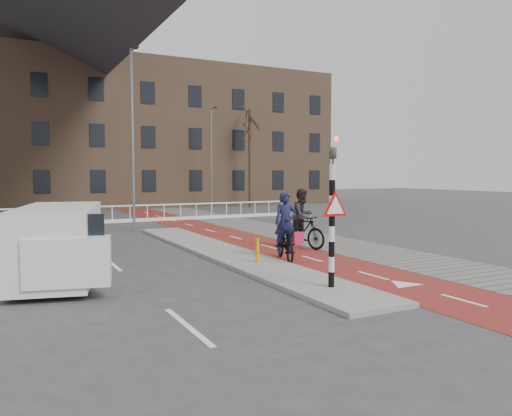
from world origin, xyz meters
name	(u,v)px	position (x,y,z in m)	size (l,w,h in m)	color
ground	(307,274)	(0.00, 0.00, 0.00)	(120.00, 120.00, 0.00)	#38383A
bike_lane	(218,233)	(1.50, 10.00, 0.01)	(2.50, 60.00, 0.01)	maroon
sidewalk	(270,230)	(4.30, 10.00, 0.01)	(3.00, 60.00, 0.01)	slate
curb_island	(226,253)	(-0.70, 4.00, 0.06)	(1.80, 16.00, 0.12)	gray
traffic_signal	(333,208)	(-0.60, -2.02, 1.99)	(0.80, 0.80, 3.68)	black
bollard	(257,250)	(-0.65, 1.73, 0.48)	(0.12, 0.12, 0.73)	#CD8B0B
cyclist_near	(286,238)	(0.55, 2.10, 0.74)	(1.34, 2.25, 2.18)	black
cyclist_far	(303,224)	(2.45, 4.10, 0.92)	(1.17, 2.17, 2.21)	black
van	(58,243)	(-6.22, 2.04, 1.02)	(2.81, 4.82, 1.94)	silver
railing	(55,220)	(-5.00, 17.00, 0.31)	(28.00, 0.10, 0.99)	silver
townhouse_row	(61,111)	(-3.00, 32.00, 7.81)	(46.00, 10.00, 15.90)	#7F6047
tree_right	(250,158)	(10.74, 25.30, 4.01)	(0.25, 0.25, 8.02)	#302215
streetlight_near	(133,141)	(-1.75, 12.82, 4.37)	(0.12, 0.12, 8.73)	slate
streetlight_right	(211,158)	(7.05, 24.58, 3.94)	(0.12, 0.12, 7.88)	slate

